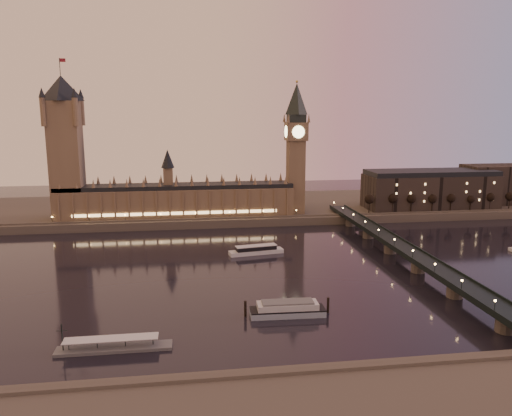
% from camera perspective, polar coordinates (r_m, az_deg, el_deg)
% --- Properties ---
extents(ground, '(700.00, 700.00, 0.00)m').
position_cam_1_polar(ground, '(280.64, -1.05, -6.95)').
color(ground, black).
rests_on(ground, ground).
extents(far_embankment, '(560.00, 130.00, 6.00)m').
position_cam_1_polar(far_embankment, '(442.48, 0.20, 0.11)').
color(far_embankment, '#423D35').
rests_on(far_embankment, ground).
extents(palace_of_westminster, '(180.00, 26.62, 52.00)m').
position_cam_1_polar(palace_of_westminster, '(391.53, -9.07, 1.33)').
color(palace_of_westminster, brown).
rests_on(palace_of_westminster, ground).
extents(victoria_tower, '(31.68, 31.68, 118.00)m').
position_cam_1_polar(victoria_tower, '(396.49, -20.98, 7.28)').
color(victoria_tower, brown).
rests_on(victoria_tower, ground).
extents(big_ben, '(17.68, 17.68, 104.00)m').
position_cam_1_polar(big_ben, '(396.21, 4.60, 7.69)').
color(big_ben, brown).
rests_on(big_ben, ground).
extents(westminster_bridge, '(13.20, 260.00, 15.30)m').
position_cam_1_polar(westminster_bridge, '(303.52, 16.44, -4.94)').
color(westminster_bridge, black).
rests_on(westminster_bridge, ground).
extents(city_block, '(155.00, 45.00, 34.00)m').
position_cam_1_polar(city_block, '(461.01, 21.61, 2.20)').
color(city_block, black).
rests_on(city_block, ground).
extents(bare_tree_0, '(6.71, 6.71, 13.64)m').
position_cam_1_polar(bare_tree_0, '(407.67, 13.11, 0.77)').
color(bare_tree_0, black).
rests_on(bare_tree_0, ground).
extents(bare_tree_1, '(6.71, 6.71, 13.64)m').
position_cam_1_polar(bare_tree_1, '(414.05, 15.30, 0.82)').
color(bare_tree_1, black).
rests_on(bare_tree_1, ground).
extents(bare_tree_2, '(6.71, 6.71, 13.64)m').
position_cam_1_polar(bare_tree_2, '(421.01, 17.42, 0.87)').
color(bare_tree_2, black).
rests_on(bare_tree_2, ground).
extents(bare_tree_3, '(6.71, 6.71, 13.64)m').
position_cam_1_polar(bare_tree_3, '(428.53, 19.47, 0.91)').
color(bare_tree_3, black).
rests_on(bare_tree_3, ground).
extents(bare_tree_4, '(6.71, 6.71, 13.64)m').
position_cam_1_polar(bare_tree_4, '(436.59, 21.45, 0.96)').
color(bare_tree_4, black).
rests_on(bare_tree_4, ground).
extents(bare_tree_5, '(6.71, 6.71, 13.64)m').
position_cam_1_polar(bare_tree_5, '(445.14, 23.35, 1.00)').
color(bare_tree_5, black).
rests_on(bare_tree_5, ground).
extents(bare_tree_6, '(6.71, 6.71, 13.64)m').
position_cam_1_polar(bare_tree_6, '(454.16, 25.18, 1.03)').
color(bare_tree_6, black).
rests_on(bare_tree_6, ground).
extents(bare_tree_7, '(6.71, 6.71, 13.64)m').
position_cam_1_polar(bare_tree_7, '(463.63, 26.93, 1.07)').
color(bare_tree_7, black).
rests_on(bare_tree_7, ground).
extents(cruise_boat_a, '(34.41, 12.68, 5.39)m').
position_cam_1_polar(cruise_boat_a, '(308.38, 0.02, -4.83)').
color(cruise_boat_a, silver).
rests_on(cruise_boat_a, ground).
extents(moored_barge, '(37.27, 10.08, 6.83)m').
position_cam_1_polar(moored_barge, '(219.09, 3.62, -11.44)').
color(moored_barge, '#889AAE').
rests_on(moored_barge, ground).
extents(pontoon_pier, '(42.09, 7.02, 11.22)m').
position_cam_1_polar(pontoon_pier, '(197.47, -15.95, -15.01)').
color(pontoon_pier, '#595B5E').
rests_on(pontoon_pier, ground).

